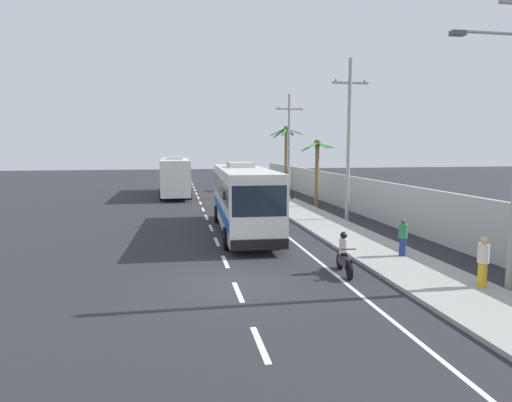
% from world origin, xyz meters
% --- Properties ---
extents(ground_plane, '(160.00, 160.00, 0.00)m').
position_xyz_m(ground_plane, '(0.00, 0.00, 0.00)').
color(ground_plane, '#28282D').
extents(sidewalk_kerb, '(3.20, 90.00, 0.14)m').
position_xyz_m(sidewalk_kerb, '(6.80, 10.00, 0.07)').
color(sidewalk_kerb, '#999993').
rests_on(sidewalk_kerb, ground).
extents(lane_markings, '(3.90, 71.02, 0.01)m').
position_xyz_m(lane_markings, '(2.32, 14.81, 0.00)').
color(lane_markings, white).
rests_on(lane_markings, ground).
extents(boundary_wall, '(0.24, 60.00, 2.53)m').
position_xyz_m(boundary_wall, '(10.60, 14.00, 1.27)').
color(boundary_wall, '#B2B2AD').
rests_on(boundary_wall, ground).
extents(coach_bus_foreground, '(3.17, 11.77, 3.77)m').
position_xyz_m(coach_bus_foreground, '(1.66, 9.12, 1.96)').
color(coach_bus_foreground, silver).
rests_on(coach_bus_foreground, ground).
extents(coach_bus_far_lane, '(3.03, 12.39, 3.77)m').
position_xyz_m(coach_bus_far_lane, '(-2.07, 28.60, 1.96)').
color(coach_bus_far_lane, white).
rests_on(coach_bus_far_lane, ground).
extents(motorcycle_beside_bus, '(0.56, 1.96, 1.54)m').
position_xyz_m(motorcycle_beside_bus, '(4.11, 0.53, 0.63)').
color(motorcycle_beside_bus, black).
rests_on(motorcycle_beside_bus, ground).
extents(motorcycle_trailing, '(0.56, 1.96, 1.57)m').
position_xyz_m(motorcycle_trailing, '(3.72, 18.71, 0.64)').
color(motorcycle_trailing, black).
rests_on(motorcycle_trailing, ground).
extents(pedestrian_near_kerb, '(0.36, 0.36, 1.54)m').
position_xyz_m(pedestrian_near_kerb, '(7.30, 2.13, 0.94)').
color(pedestrian_near_kerb, navy).
rests_on(pedestrian_near_kerb, sidewalk_kerb).
extents(pedestrian_midwalk, '(0.36, 0.36, 1.66)m').
position_xyz_m(pedestrian_midwalk, '(7.76, -2.12, 1.01)').
color(pedestrian_midwalk, gold).
rests_on(pedestrian_midwalk, sidewalk_kerb).
extents(utility_pole_mid, '(2.32, 0.24, 9.99)m').
position_xyz_m(utility_pole_mid, '(8.66, 11.65, 5.20)').
color(utility_pole_mid, '#9E9E99').
rests_on(utility_pole_mid, ground).
extents(utility_pole_far, '(2.59, 0.24, 9.43)m').
position_xyz_m(utility_pole_far, '(8.40, 25.46, 4.94)').
color(utility_pole_far, '#9E9E99').
rests_on(utility_pole_far, ground).
extents(palm_nearest, '(2.64, 2.63, 5.21)m').
position_xyz_m(palm_nearest, '(8.66, 17.81, 3.66)').
color(palm_nearest, brown).
rests_on(palm_nearest, ground).
extents(palm_second, '(3.93, 3.59, 6.92)m').
position_xyz_m(palm_second, '(9.79, 32.10, 4.75)').
color(palm_second, brown).
rests_on(palm_second, ground).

